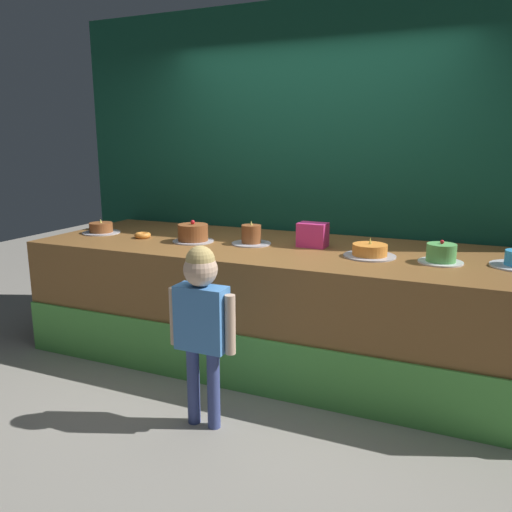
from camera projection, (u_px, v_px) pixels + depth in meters
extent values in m
plane|color=gray|center=(246.00, 392.00, 3.46)|extent=(12.00, 12.00, 0.00)
cube|color=brown|center=(280.00, 302.00, 3.93)|extent=(3.79, 1.28, 0.89)
cube|color=#59B24C|center=(245.00, 365.00, 3.40)|extent=(3.79, 0.02, 0.40)
cube|color=#144C38|center=(311.00, 173.00, 4.39)|extent=(4.55, 0.08, 2.81)
cylinder|color=#3F4C8C|center=(193.00, 385.00, 3.03)|extent=(0.08, 0.08, 0.49)
cylinder|color=#3F4C8C|center=(214.00, 389.00, 2.98)|extent=(0.08, 0.08, 0.49)
cube|color=#4C8CD8|center=(202.00, 318.00, 2.91)|extent=(0.30, 0.14, 0.38)
cylinder|color=beige|center=(175.00, 316.00, 2.99)|extent=(0.06, 0.06, 0.35)
cylinder|color=beige|center=(230.00, 325.00, 2.84)|extent=(0.06, 0.06, 0.35)
sphere|color=beige|center=(201.00, 270.00, 2.85)|extent=(0.19, 0.19, 0.19)
sphere|color=tan|center=(200.00, 260.00, 2.84)|extent=(0.17, 0.17, 0.17)
cube|color=#F7378F|center=(313.00, 235.00, 3.79)|extent=(0.22, 0.15, 0.18)
torus|color=orange|center=(143.00, 235.00, 4.15)|extent=(0.13, 0.13, 0.04)
cylinder|color=silver|center=(101.00, 233.00, 4.37)|extent=(0.32, 0.32, 0.01)
cylinder|color=brown|center=(101.00, 227.00, 4.36)|extent=(0.20, 0.20, 0.08)
cone|color=#F2E566|center=(101.00, 221.00, 4.35)|extent=(0.02, 0.02, 0.03)
cylinder|color=silver|center=(193.00, 241.00, 4.00)|extent=(0.32, 0.32, 0.01)
cylinder|color=brown|center=(193.00, 232.00, 3.98)|extent=(0.24, 0.24, 0.13)
sphere|color=red|center=(193.00, 222.00, 3.96)|extent=(0.03, 0.03, 0.03)
cylinder|color=silver|center=(251.00, 243.00, 3.90)|extent=(0.31, 0.31, 0.01)
cylinder|color=brown|center=(251.00, 234.00, 3.89)|extent=(0.15, 0.15, 0.14)
cone|color=#F2E566|center=(251.00, 223.00, 3.87)|extent=(0.02, 0.02, 0.03)
cylinder|color=silver|center=(369.00, 256.00, 3.48)|extent=(0.36, 0.36, 0.01)
cylinder|color=orange|center=(370.00, 250.00, 3.47)|extent=(0.24, 0.24, 0.08)
cone|color=#F2E566|center=(370.00, 241.00, 3.46)|extent=(0.02, 0.02, 0.05)
cylinder|color=white|center=(440.00, 262.00, 3.30)|extent=(0.29, 0.29, 0.01)
cylinder|color=#59B259|center=(441.00, 253.00, 3.29)|extent=(0.19, 0.19, 0.12)
sphere|color=red|center=(442.00, 242.00, 3.27)|extent=(0.03, 0.03, 0.03)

